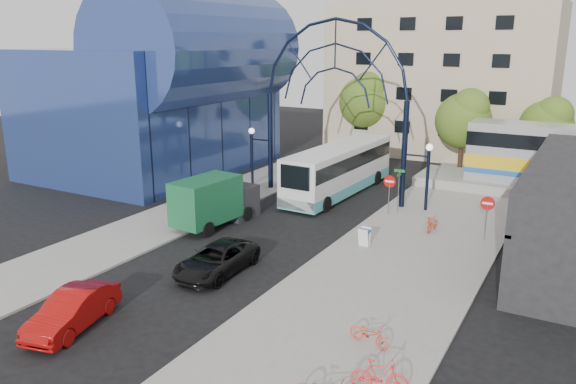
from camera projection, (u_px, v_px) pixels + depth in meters
The scene contains 21 objects.
ground at pixel (211, 266), 27.43m from camera, with size 120.00×120.00×0.00m, color black.
sidewalk_east at pixel (395, 268), 27.01m from camera, with size 8.00×56.00×0.12m, color gray.
plaza_west at pixel (186, 213), 35.53m from camera, with size 5.00×50.00×0.12m, color gray.
gateway_arch at pixel (335, 73), 36.95m from camera, with size 13.64×0.44×12.10m.
stop_sign at pixel (389, 185), 34.74m from camera, with size 0.80×0.07×2.50m.
do_not_enter_sign at pixel (487, 208), 30.14m from camera, with size 0.76×0.07×2.48m.
street_name_sign at pixel (399, 182), 35.02m from camera, with size 0.70×0.70×2.80m.
sandwich_board at pixel (365, 235), 29.62m from camera, with size 0.55×0.61×0.99m.
transit_hall at pixel (168, 90), 45.50m from camera, with size 16.50×18.00×14.50m.
apartment_block at pixel (444, 79), 54.07m from camera, with size 20.00×12.10×14.00m.
tree_north_a at pixel (465, 118), 45.14m from camera, with size 4.48×4.48×7.00m.
tree_north_b at pixel (367, 99), 53.05m from camera, with size 5.12×5.12×8.00m.
tree_north_c at pixel (548, 124), 44.09m from camera, with size 4.16×4.16×6.50m.
city_bus at pixel (339, 169), 39.99m from camera, with size 3.31×12.54×3.41m.
green_truck at pixel (215, 201), 33.16m from camera, with size 2.69×6.07×2.98m.
black_suv at pixel (217, 260), 26.44m from camera, with size 2.26×4.90×1.36m, color black.
red_sedan at pixel (73, 310), 21.44m from camera, with size 1.52×4.37×1.44m, color #9C0B09.
bike_near_a at pixel (430, 222), 32.28m from camera, with size 0.56×1.61×0.85m, color red.
bike_near_b at pixel (432, 224), 31.88m from camera, with size 0.42×1.49×0.90m, color #D04A29.
bike_far_a at pixel (369, 334), 20.04m from camera, with size 0.58×1.65×0.87m, color red.
bike_far_b at pixel (379, 376), 17.36m from camera, with size 0.51×1.80×1.08m, color red.
Camera 1 is at (15.74, -20.41, 10.75)m, focal length 35.00 mm.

